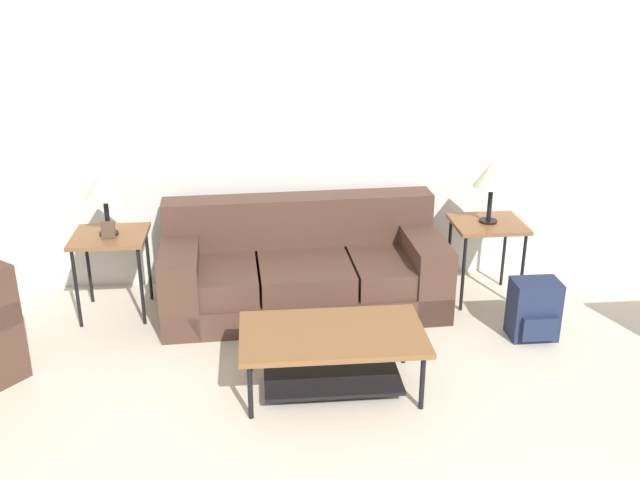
# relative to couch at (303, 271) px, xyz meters

# --- Properties ---
(wall_back) EXTENTS (9.20, 0.06, 2.60)m
(wall_back) POSITION_rel_couch_xyz_m (0.17, 0.55, 1.01)
(wall_back) COLOR silver
(wall_back) RESTS_ON ground_plane
(couch) EXTENTS (2.20, 1.01, 0.82)m
(couch) POSITION_rel_couch_xyz_m (0.00, 0.00, 0.00)
(couch) COLOR #4C3328
(couch) RESTS_ON ground_plane
(coffee_table) EXTENTS (1.16, 0.66, 0.41)m
(coffee_table) POSITION_rel_couch_xyz_m (0.10, -1.21, 0.01)
(coffee_table) COLOR brown
(coffee_table) RESTS_ON ground_plane
(side_table_left) EXTENTS (0.55, 0.50, 0.65)m
(side_table_left) POSITION_rel_couch_xyz_m (-1.46, -0.00, 0.29)
(side_table_left) COLOR brown
(side_table_left) RESTS_ON ground_plane
(side_table_right) EXTENTS (0.55, 0.50, 0.65)m
(side_table_right) POSITION_rel_couch_xyz_m (1.46, -0.00, 0.29)
(side_table_right) COLOR brown
(side_table_right) RESTS_ON ground_plane
(table_lamp_left) EXTENTS (0.29, 0.29, 0.50)m
(table_lamp_left) POSITION_rel_couch_xyz_m (-1.46, -0.00, 0.74)
(table_lamp_left) COLOR black
(table_lamp_left) RESTS_ON side_table_left
(table_lamp_right) EXTENTS (0.29, 0.29, 0.50)m
(table_lamp_right) POSITION_rel_couch_xyz_m (1.46, -0.00, 0.74)
(table_lamp_right) COLOR black
(table_lamp_right) RESTS_ON side_table_right
(backpack) EXTENTS (0.34, 0.31, 0.44)m
(backpack) POSITION_rel_couch_xyz_m (1.62, -0.68, -0.08)
(backpack) COLOR #1E2847
(backpack) RESTS_ON ground_plane
(picture_frame) EXTENTS (0.10, 0.04, 0.13)m
(picture_frame) POSITION_rel_couch_xyz_m (-1.45, -0.08, 0.42)
(picture_frame) COLOR #4C3828
(picture_frame) RESTS_ON side_table_left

